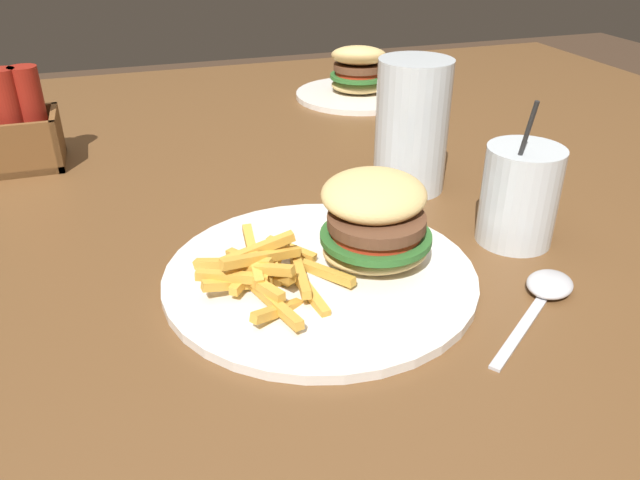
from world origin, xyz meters
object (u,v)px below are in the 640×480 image
at_px(meal_plate_near, 341,252).
at_px(juice_glass, 519,200).
at_px(beer_glass, 412,130).
at_px(spoon, 547,288).
at_px(meal_plate_far, 358,80).
at_px(condiment_caddy, 14,128).

relative_size(meal_plate_near, juice_glass, 1.88).
bearing_deg(juice_glass, beer_glass, 106.32).
bearing_deg(spoon, meal_plate_far, 47.24).
distance_m(meal_plate_near, condiment_caddy, 0.55).
height_order(meal_plate_near, juice_glass, juice_glass).
xyz_separation_m(spoon, condiment_caddy, (-0.52, 0.53, 0.05)).
bearing_deg(juice_glass, meal_plate_near, -177.50).
distance_m(juice_glass, spoon, 0.12).
bearing_deg(juice_glass, meal_plate_far, 85.96).
xyz_separation_m(meal_plate_near, spoon, (0.18, -0.10, -0.02)).
xyz_separation_m(spoon, meal_plate_far, (0.07, 0.70, 0.03)).
bearing_deg(meal_plate_far, beer_glass, -102.37).
relative_size(juice_glass, condiment_caddy, 1.20).
distance_m(meal_plate_near, juice_glass, 0.21).
relative_size(beer_glass, condiment_caddy, 1.21).
bearing_deg(meal_plate_near, meal_plate_far, 67.14).
height_order(spoon, condiment_caddy, condiment_caddy).
relative_size(meal_plate_near, spoon, 2.05).
relative_size(meal_plate_near, meal_plate_far, 1.32).
height_order(spoon, meal_plate_far, meal_plate_far).
xyz_separation_m(meal_plate_near, condiment_caddy, (-0.34, 0.43, 0.03)).
distance_m(beer_glass, condiment_caddy, 0.56).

